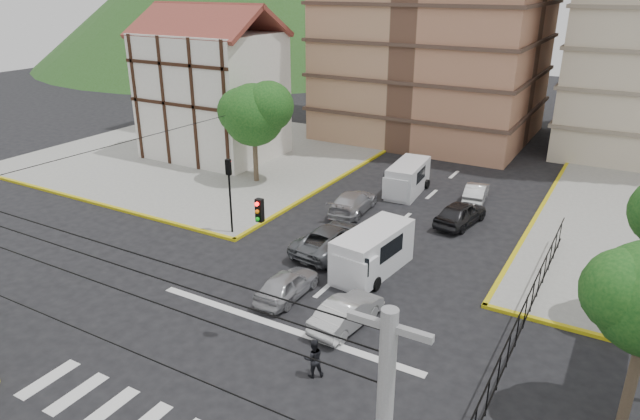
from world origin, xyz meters
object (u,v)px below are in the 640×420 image
Objects in this scene: car_silver_front_left at (287,284)px; car_white_front_right at (347,312)px; pedestrian_crosswalk at (314,358)px; van_left_lane at (406,179)px; van_right_lane at (370,254)px; traffic_light_nw at (229,184)px.

car_white_front_right is at bearing 168.09° from car_silver_front_left.
van_left_lane is at bearing -119.19° from pedestrian_crosswalk.
van_right_lane is 4.85m from car_white_front_right.
traffic_light_nw is at bearing -19.52° from car_white_front_right.
car_white_front_right is at bearing -124.27° from pedestrian_crosswalk.
van_right_lane reaches higher than pedestrian_crosswalk.
van_left_lane is at bearing 61.71° from traffic_light_nw.
van_right_lane is 4.64m from car_silver_front_left.
van_left_lane is 3.12× the size of pedestrian_crosswalk.
car_silver_front_left reaches higher than car_white_front_right.
car_white_front_right is (3.51, -0.74, -0.00)m from car_silver_front_left.
car_silver_front_left is 2.49× the size of pedestrian_crosswalk.
van_left_lane is 15.84m from car_silver_front_left.
car_white_front_right is (10.17, -5.10, -2.46)m from traffic_light_nw.
traffic_light_nw is at bearing -175.96° from van_right_lane.
van_right_lane reaches higher than car_white_front_right.
pedestrian_crosswalk is at bearing -72.46° from van_right_lane.
traffic_light_nw is at bearing -122.84° from van_left_lane.
van_right_lane is 1.33× the size of car_white_front_right.
van_left_lane is at bearing -69.34° from car_white_front_right.
traffic_light_nw is 13.93m from pedestrian_crosswalk.
van_left_lane is 1.26× the size of car_silver_front_left.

